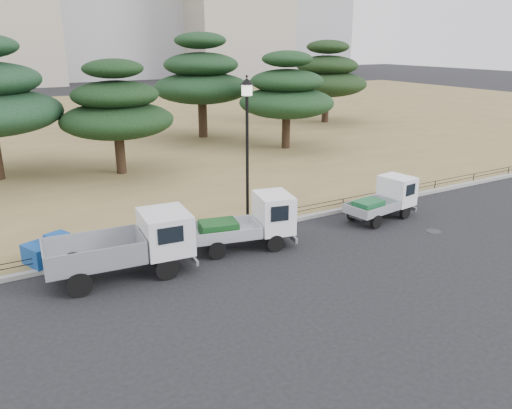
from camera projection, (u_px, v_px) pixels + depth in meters
ground at (283, 253)px, 18.18m from camera, size 220.00×220.00×0.00m
lawn at (93, 128)px, 43.38m from camera, size 120.00×56.00×0.15m
curb at (249, 229)px, 20.30m from camera, size 120.00×0.25×0.16m
truck_large at (129, 244)px, 16.18m from camera, size 4.74×2.18×2.01m
truck_kei_front at (250, 222)px, 18.48m from camera, size 3.96×2.28×1.97m
truck_kei_rear at (385, 199)px, 21.54m from camera, size 3.47×1.85×1.73m
street_lamp at (247, 128)px, 19.33m from camera, size 0.53×0.53×5.90m
pipe_fence at (247, 220)px, 20.31m from camera, size 38.00×0.04×0.40m
tarp_pile at (50, 250)px, 17.13m from camera, size 1.77×1.56×0.98m
manhole at (434, 231)px, 20.26m from camera, size 0.60×0.60×0.01m
pine_center_left at (116, 109)px, 27.40m from camera, size 6.21×6.21×6.31m
pine_center_right at (201, 78)px, 37.72m from camera, size 7.38×7.38×7.83m
pine_east_near at (287, 93)px, 33.99m from camera, size 6.52×6.52×6.59m
pine_east_far at (327, 75)px, 44.88m from camera, size 7.23×7.23×7.27m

